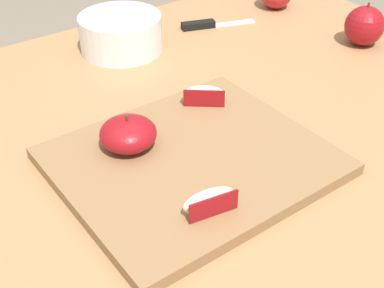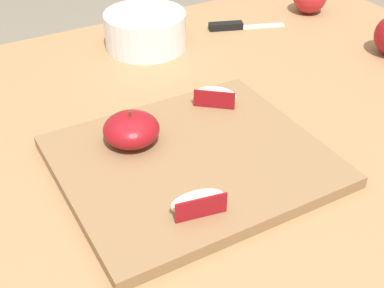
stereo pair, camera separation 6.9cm
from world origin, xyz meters
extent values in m
cube|color=#9E754C|center=(0.00, 0.00, 0.76)|extent=(1.27, 0.90, 0.03)
cube|color=#9E754C|center=(0.58, 0.39, 0.37)|extent=(0.06, 0.06, 0.75)
cube|color=olive|center=(-0.03, -0.07, 0.79)|extent=(0.35, 0.30, 0.02)
ellipsoid|color=maroon|center=(-0.08, 0.00, 0.82)|extent=(0.08, 0.08, 0.04)
cylinder|color=#4C3319|center=(-0.08, 0.00, 0.84)|extent=(0.00, 0.00, 0.01)
ellipsoid|color=#F4EACC|center=(0.07, 0.03, 0.81)|extent=(0.07, 0.06, 0.03)
cube|color=maroon|center=(0.06, 0.02, 0.81)|extent=(0.05, 0.04, 0.03)
ellipsoid|color=#F4EACC|center=(-0.07, -0.17, 0.81)|extent=(0.07, 0.03, 0.03)
cube|color=maroon|center=(-0.08, -0.18, 0.81)|extent=(0.06, 0.01, 0.03)
cube|color=silver|center=(0.34, 0.27, 0.78)|extent=(0.09, 0.05, 0.00)
cube|color=black|center=(0.26, 0.30, 0.79)|extent=(0.07, 0.04, 0.01)
cylinder|color=white|center=(0.08, 0.30, 0.81)|extent=(0.16, 0.16, 0.07)
cylinder|color=white|center=(0.08, 0.30, 0.82)|extent=(0.13, 0.13, 0.06)
camera|label=1|loc=(-0.36, -0.52, 1.22)|focal=49.13mm
camera|label=2|loc=(-0.30, -0.56, 1.22)|focal=49.13mm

